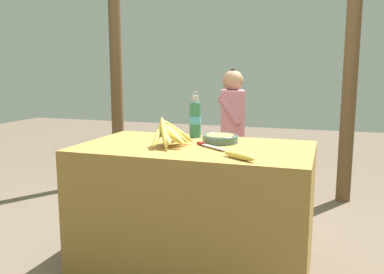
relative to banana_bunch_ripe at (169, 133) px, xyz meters
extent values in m
plane|color=brown|center=(0.14, 0.05, -0.80)|extent=(12.00, 12.00, 0.00)
cube|color=olive|center=(0.14, 0.05, -0.44)|extent=(1.31, 0.76, 0.73)
sphere|color=#4C381E|center=(-0.04, 0.00, -0.01)|extent=(0.04, 0.04, 0.04)
ellipsoid|color=#E0C64C|center=(-0.04, -0.07, 0.00)|extent=(0.05, 0.19, 0.13)
ellipsoid|color=#E0C64C|center=(0.00, -0.07, 0.01)|extent=(0.13, 0.18, 0.17)
ellipsoid|color=#E0C64C|center=(0.00, -0.06, -0.01)|extent=(0.15, 0.19, 0.10)
ellipsoid|color=#E0C64C|center=(0.03, -0.04, -0.01)|extent=(0.21, 0.13, 0.11)
ellipsoid|color=#E0C64C|center=(0.02, -0.01, 0.00)|extent=(0.17, 0.06, 0.13)
ellipsoid|color=#E0C64C|center=(0.03, 0.01, 0.00)|extent=(0.18, 0.06, 0.14)
ellipsoid|color=#E0C64C|center=(0.03, 0.04, 0.01)|extent=(0.19, 0.13, 0.16)
ellipsoid|color=#E0C64C|center=(0.01, 0.05, 0.00)|extent=(0.16, 0.16, 0.13)
ellipsoid|color=#E0C64C|center=(-0.03, 0.07, -0.01)|extent=(0.08, 0.20, 0.11)
ellipsoid|color=#E0C64C|center=(-0.03, 0.08, 0.01)|extent=(0.06, 0.20, 0.16)
cylinder|color=#4C6B5B|center=(0.25, 0.19, -0.06)|extent=(0.21, 0.21, 0.04)
torus|color=#4C6B5B|center=(0.25, 0.19, -0.04)|extent=(0.21, 0.21, 0.02)
cylinder|color=#BC8942|center=(0.25, 0.19, -0.03)|extent=(0.16, 0.16, 0.01)
cylinder|color=#337556|center=(0.05, 0.33, 0.03)|extent=(0.07, 0.07, 0.22)
cylinder|color=#47A8D1|center=(0.05, 0.33, 0.03)|extent=(0.07, 0.07, 0.05)
cylinder|color=#ADADB2|center=(0.05, 0.33, 0.17)|extent=(0.04, 0.04, 0.04)
torus|color=#ADADB2|center=(0.05, 0.33, 0.20)|extent=(0.03, 0.01, 0.03)
ellipsoid|color=#E0C64C|center=(0.45, -0.22, -0.06)|extent=(0.19, 0.15, 0.03)
cube|color=#BCBCC1|center=(0.26, -0.01, -0.07)|extent=(0.17, 0.14, 0.00)
cylinder|color=maroon|center=(0.17, 0.07, -0.07)|extent=(0.06, 0.05, 0.02)
cube|color=#4C3823|center=(-0.11, 1.45, -0.36)|extent=(1.46, 0.32, 0.04)
cube|color=#4C3823|center=(-0.74, 1.33, -0.59)|extent=(0.06, 0.06, 0.42)
cube|color=#4C3823|center=(0.52, 1.33, -0.59)|extent=(0.06, 0.06, 0.42)
cube|color=#4C3823|center=(-0.74, 1.57, -0.59)|extent=(0.06, 0.06, 0.42)
cube|color=#4C3823|center=(0.52, 1.57, -0.59)|extent=(0.06, 0.06, 0.42)
cylinder|color=#473828|center=(-0.19, 1.27, -0.57)|extent=(0.09, 0.09, 0.46)
cylinder|color=#473828|center=(-0.07, 1.30, -0.34)|extent=(0.31, 0.16, 0.09)
cylinder|color=#473828|center=(-0.23, 1.45, -0.57)|extent=(0.09, 0.09, 0.46)
cylinder|color=#473828|center=(-0.12, 1.48, -0.34)|extent=(0.31, 0.16, 0.09)
cube|color=#C67589|center=(0.04, 1.42, -0.09)|extent=(0.28, 0.38, 0.52)
cylinder|color=#C67589|center=(0.05, 1.26, 0.00)|extent=(0.21, 0.11, 0.25)
cylinder|color=#C67589|center=(-0.03, 1.57, 0.00)|extent=(0.21, 0.11, 0.25)
sphere|color=tan|center=(0.04, 1.42, 0.26)|extent=(0.18, 0.18, 0.18)
sphere|color=black|center=(0.04, 1.42, 0.32)|extent=(0.07, 0.07, 0.07)
sphere|color=#4C381E|center=(-0.51, 1.45, -0.29)|extent=(0.04, 0.04, 0.04)
ellipsoid|color=#8EA842|center=(-0.50, 1.38, -0.29)|extent=(0.06, 0.18, 0.10)
ellipsoid|color=#8EA842|center=(-0.46, 1.41, -0.28)|extent=(0.14, 0.13, 0.13)
ellipsoid|color=#8EA842|center=(-0.45, 1.45, -0.29)|extent=(0.17, 0.03, 0.09)
ellipsoid|color=#8EA842|center=(-0.45, 1.50, -0.29)|extent=(0.18, 0.16, 0.11)
ellipsoid|color=#8EA842|center=(-0.49, 1.51, -0.28)|extent=(0.07, 0.16, 0.12)
cylinder|color=brown|center=(-1.23, 1.63, 0.41)|extent=(0.12, 0.12, 2.43)
cylinder|color=brown|center=(1.01, 1.63, 0.41)|extent=(0.12, 0.12, 2.43)
camera|label=1|loc=(0.84, -2.10, 0.35)|focal=38.00mm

